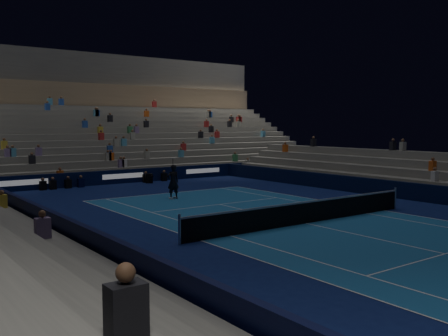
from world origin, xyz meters
TOP-DOWN VIEW (x-y plane):
  - ground at (0.00, 0.00)m, footprint 90.00×90.00m
  - court_surface at (0.00, 0.00)m, footprint 10.97×23.77m
  - sponsor_barrier_far at (0.00, 18.50)m, footprint 44.00×0.25m
  - sponsor_barrier_east at (9.70, 0.00)m, footprint 0.25×37.00m
  - sponsor_barrier_west at (-9.70, 0.00)m, footprint 0.25×37.00m
  - grandstand_main at (0.00, 27.90)m, footprint 44.00×15.20m
  - tennis_net at (0.00, 0.00)m, footprint 12.90×0.10m
  - tennis_player at (-0.94, 9.67)m, footprint 0.75×0.52m
  - broadcast_camera at (1.68, 17.56)m, footprint 0.70×1.06m

SIDE VIEW (x-z plane):
  - ground at x=0.00m, z-range 0.00..0.00m
  - court_surface at x=0.00m, z-range 0.00..0.01m
  - broadcast_camera at x=1.68m, z-range 0.01..0.68m
  - sponsor_barrier_far at x=0.00m, z-range 0.00..1.00m
  - sponsor_barrier_east at x=9.70m, z-range 0.00..1.00m
  - sponsor_barrier_west at x=-9.70m, z-range 0.00..1.00m
  - tennis_net at x=0.00m, z-range -0.05..1.05m
  - tennis_player at x=-0.94m, z-range 0.00..1.99m
  - grandstand_main at x=0.00m, z-range -2.22..8.98m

